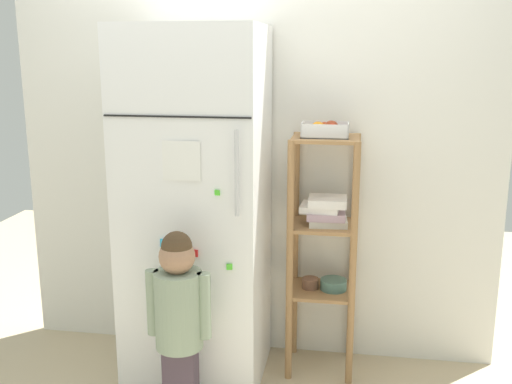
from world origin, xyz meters
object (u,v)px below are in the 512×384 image
refrigerator (196,209)px  child_standing (179,309)px  pantry_shelf_unit (324,236)px  fruit_bin (326,130)px

refrigerator → child_standing: (0.03, -0.46, -0.35)m
refrigerator → pantry_shelf_unit: (0.66, 0.14, -0.16)m
refrigerator → child_standing: refrigerator is taller
child_standing → fruit_bin: bearing=43.1°
refrigerator → fruit_bin: refrigerator is taller
pantry_shelf_unit → child_standing: bearing=-136.3°
refrigerator → pantry_shelf_unit: size_ratio=1.43×
child_standing → pantry_shelf_unit: size_ratio=0.73×
refrigerator → fruit_bin: (0.65, 0.12, 0.41)m
pantry_shelf_unit → fruit_bin: bearing=-104.6°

